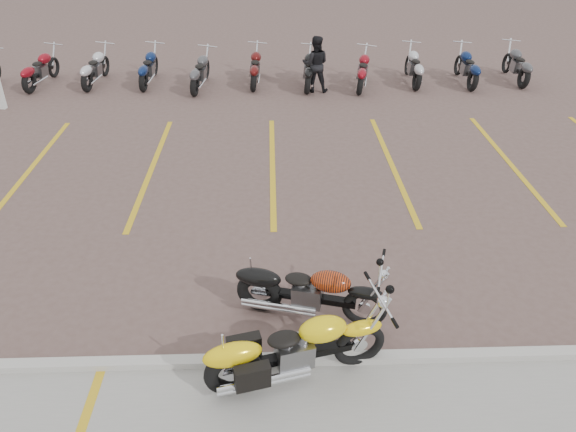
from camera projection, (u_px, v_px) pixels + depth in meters
ground at (274, 273)px, 9.21m from camera, size 100.00×100.00×0.00m
curb at (276, 360)px, 7.46m from camera, size 60.00×0.18×0.12m
parking_stripes at (272, 166)px, 12.63m from camera, size 38.00×5.50×0.01m
yellow_cruiser at (292, 351)px, 7.02m from camera, size 2.34×0.73×0.98m
flame_cruiser at (307, 292)px, 8.07m from camera, size 2.17×0.71×0.91m
person_b at (315, 64)px, 16.65m from camera, size 0.86×0.70×1.65m
bg_bike_row at (254, 68)px, 17.30m from camera, size 17.37×2.06×1.10m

